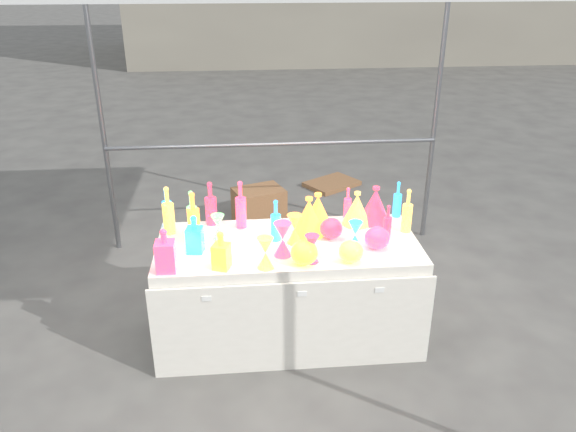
{
  "coord_description": "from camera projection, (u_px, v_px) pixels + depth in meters",
  "views": [
    {
      "loc": [
        -0.31,
        -3.43,
        2.52
      ],
      "look_at": [
        0.0,
        0.0,
        0.95
      ],
      "focal_mm": 35.0,
      "sensor_mm": 36.0,
      "label": 1
    }
  ],
  "objects": [
    {
      "name": "globe_3",
      "position": [
        331.0,
        229.0,
        3.9
      ],
      "size": [
        0.19,
        0.19,
        0.13
      ],
      "primitive_type": null,
      "rotation": [
        0.0,
        0.0,
        -0.24
      ],
      "color": "#1C2BA8",
      "rests_on": "display_table"
    },
    {
      "name": "cardboard_box_flat",
      "position": [
        332.0,
        184.0,
        6.88
      ],
      "size": [
        0.74,
        0.69,
        0.05
      ],
      "primitive_type": "cube",
      "rotation": [
        0.0,
        0.0,
        0.58
      ],
      "color": "#926541",
      "rests_on": "ground"
    },
    {
      "name": "hourglass_5",
      "position": [
        355.0,
        235.0,
        3.76
      ],
      "size": [
        0.11,
        0.11,
        0.19
      ],
      "primitive_type": null,
      "rotation": [
        0.0,
        0.0,
        -0.14
      ],
      "color": "#18842A",
      "rests_on": "display_table"
    },
    {
      "name": "lampshade_1",
      "position": [
        309.0,
        216.0,
        3.93
      ],
      "size": [
        0.3,
        0.3,
        0.28
      ],
      "primitive_type": null,
      "rotation": [
        0.0,
        0.0,
        0.35
      ],
      "color": "#F8FF35",
      "rests_on": "display_table"
    },
    {
      "name": "bottle_0",
      "position": [
        193.0,
        215.0,
        3.88
      ],
      "size": [
        0.11,
        0.11,
        0.34
      ],
      "primitive_type": null,
      "rotation": [
        0.0,
        0.0,
        0.36
      ],
      "color": "red",
      "rests_on": "display_table"
    },
    {
      "name": "hourglass_2",
      "position": [
        265.0,
        253.0,
        3.5
      ],
      "size": [
        0.13,
        0.13,
        0.21
      ],
      "primitive_type": null,
      "rotation": [
        0.0,
        0.0,
        0.25
      ],
      "color": "#137A6E",
      "rests_on": "display_table"
    },
    {
      "name": "globe_1",
      "position": [
        351.0,
        253.0,
        3.59
      ],
      "size": [
        0.17,
        0.17,
        0.13
      ],
      "primitive_type": null,
      "rotation": [
        0.0,
        0.0,
        0.07
      ],
      "color": "#137A6E",
      "rests_on": "display_table"
    },
    {
      "name": "globe_2",
      "position": [
        377.0,
        239.0,
        3.76
      ],
      "size": [
        0.2,
        0.2,
        0.14
      ],
      "primitive_type": null,
      "rotation": [
        0.0,
        0.0,
        0.16
      ],
      "color": "#FF541A",
      "rests_on": "display_table"
    },
    {
      "name": "bottle_10",
      "position": [
        388.0,
        222.0,
        3.86
      ],
      "size": [
        0.07,
        0.07,
        0.26
      ],
      "primitive_type": null,
      "rotation": [
        0.0,
        0.0,
        -0.15
      ],
      "color": "#1C2BA8",
      "rests_on": "display_table"
    },
    {
      "name": "cardboard_box_closed",
      "position": [
        259.0,
        205.0,
        5.89
      ],
      "size": [
        0.59,
        0.51,
        0.36
      ],
      "primitive_type": "cube",
      "rotation": [
        0.0,
        0.0,
        0.35
      ],
      "color": "#926541",
      "rests_on": "ground"
    },
    {
      "name": "ground",
      "position": [
        288.0,
        332.0,
        4.18
      ],
      "size": [
        80.0,
        80.0,
        0.0
      ],
      "primitive_type": "plane",
      "color": "slate",
      "rests_on": "ground"
    },
    {
      "name": "bottle_4",
      "position": [
        168.0,
        210.0,
        3.93
      ],
      "size": [
        0.1,
        0.1,
        0.35
      ],
      "primitive_type": null,
      "rotation": [
        0.0,
        0.0,
        0.31
      ],
      "color": "#137A6E",
      "rests_on": "display_table"
    },
    {
      "name": "bottle_8",
      "position": [
        398.0,
        199.0,
        4.2
      ],
      "size": [
        0.08,
        0.08,
        0.28
      ],
      "primitive_type": null,
      "rotation": [
        0.0,
        0.0,
        0.29
      ],
      "color": "#18842A",
      "rests_on": "display_table"
    },
    {
      "name": "display_table",
      "position": [
        288.0,
        290.0,
        4.01
      ],
      "size": [
        1.84,
        0.83,
        0.75
      ],
      "color": "white",
      "rests_on": "ground"
    },
    {
      "name": "bottle_3",
      "position": [
        211.0,
        203.0,
        4.07
      ],
      "size": [
        0.1,
        0.1,
        0.33
      ],
      "primitive_type": null,
      "rotation": [
        0.0,
        0.0,
        -0.13
      ],
      "color": "#1C2BA8",
      "rests_on": "display_table"
    },
    {
      "name": "decanter_2",
      "position": [
        195.0,
        234.0,
        3.69
      ],
      "size": [
        0.12,
        0.12,
        0.26
      ],
      "primitive_type": null,
      "rotation": [
        0.0,
        0.0,
        -0.16
      ],
      "color": "#18842A",
      "rests_on": "display_table"
    },
    {
      "name": "bottle_1",
      "position": [
        167.0,
        207.0,
        4.05
      ],
      "size": [
        0.08,
        0.08,
        0.3
      ],
      "primitive_type": null,
      "rotation": [
        0.0,
        0.0,
        -0.2
      ],
      "color": "#18842A",
      "rests_on": "display_table"
    },
    {
      "name": "globe_0",
      "position": [
        304.0,
        254.0,
        3.57
      ],
      "size": [
        0.22,
        0.22,
        0.14
      ],
      "primitive_type": null,
      "rotation": [
        0.0,
        0.0,
        -0.32
      ],
      "color": "red",
      "rests_on": "display_table"
    },
    {
      "name": "bottle_5",
      "position": [
        192.0,
        213.0,
        3.91
      ],
      "size": [
        0.08,
        0.08,
        0.33
      ],
      "primitive_type": null,
      "rotation": [
        0.0,
        0.0,
        0.09
      ],
      "color": "#B424A5",
      "rests_on": "display_table"
    },
    {
      "name": "hourglass_1",
      "position": [
        312.0,
        249.0,
        3.58
      ],
      "size": [
        0.11,
        0.11,
        0.19
      ],
      "primitive_type": null,
      "rotation": [
        0.0,
        0.0,
        0.19
      ],
      "color": "#1C2BA8",
      "rests_on": "display_table"
    },
    {
      "name": "hourglass_3",
      "position": [
        218.0,
        227.0,
        3.87
      ],
      "size": [
        0.1,
        0.1,
        0.19
      ],
      "primitive_type": null,
      "rotation": [
        0.0,
        0.0,
        -0.03
      ],
      "color": "#B424A5",
      "rests_on": "display_table"
    },
    {
      "name": "bottle_2",
      "position": [
        241.0,
        204.0,
        4.02
      ],
      "size": [
        0.1,
        0.1,
        0.36
      ],
      "primitive_type": null,
      "rotation": [
        0.0,
        0.0,
        -0.36
      ],
      "color": "#FF541A",
      "rests_on": "display_table"
    },
    {
      "name": "decanter_1",
      "position": [
        165.0,
        250.0,
        3.46
      ],
      "size": [
        0.12,
        0.12,
        0.29
      ],
      "primitive_type": null,
      "rotation": [
        0.0,
        0.0,
        -0.0
      ],
      "color": "#FF541A",
      "rests_on": "display_table"
    },
    {
      "name": "bottle_9",
      "position": [
        348.0,
        203.0,
        4.18
      ],
      "size": [
        0.07,
        0.07,
        0.25
      ],
      "primitive_type": null,
      "rotation": [
        0.0,
        0.0,
        -0.19
      ],
      "color": "#FF541A",
      "rests_on": "display_table"
    },
    {
      "name": "lampshade_0",
      "position": [
        318.0,
        211.0,
        4.01
      ],
      "size": [
        0.31,
        0.31,
        0.28
      ],
      "primitive_type": null,
      "rotation": [
        0.0,
        0.0,
        -0.39
      ],
      "color": "#F8FF35",
      "rests_on": "display_table"
    },
    {
      "name": "hourglass_4",
      "position": [
        295.0,
        229.0,
        3.82
      ],
      "size": [
        0.14,
        0.14,
        0.21
      ],
      "primitive_type": null,
      "rotation": [
        0.0,
        0.0,
        -0.37
      ],
      "color": "red",
      "rests_on": "display_table"
    },
    {
      "name": "lampshade_2",
      "position": [
        375.0,
        204.0,
        4.12
      ],
      "size": [
        0.27,
        0.27,
        0.28
      ],
      "primitive_type": null,
      "rotation": [
        0.0,
        0.0,
        0.17
      ],
      "color": "#1C2BA8",
      "rests_on": "display_table"
    },
    {
      "name": "decanter_0",
      "position": [
        221.0,
        250.0,
        3.49
      ],
      "size": [
        0.13,
        0.13,
        0.25
      ],
      "primitive_type": null,
      "rotation": [
        0.0,
        0.0,
        -0.35
      ],
      "color": "red",
      "rests_on": "display_table"
    },
    {
      "name": "bottle_7",
      "position": [
        276.0,
        220.0,
        3.84
      ],
      "size": [
        0.09,
        0.09,
        0.3
      ],
      "primitive_type": null,
      "rotation": [
        0.0,
        0.0,
        0.31
      ],
      "color": "#18842A",
      "rests_on": "display_table"
    },
    {
      "name": "lampshade_3",
      "position": [
        357.0,
        208.0,
        4.09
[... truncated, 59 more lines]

